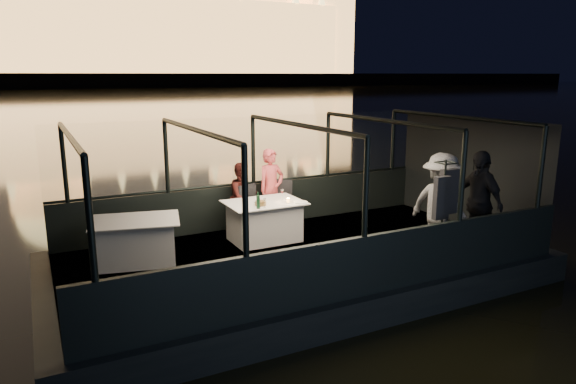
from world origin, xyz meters
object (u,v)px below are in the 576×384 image
person_woman_coral (271,193)px  chair_port_right (286,208)px  dining_table_aft (137,241)px  coat_stand (442,214)px  wine_bottle (258,201)px  person_man_maroon (243,196)px  passenger_dark (478,206)px  dining_table_central (264,221)px  chair_port_left (251,213)px  passenger_stripe (440,208)px

person_woman_coral → chair_port_right: bearing=-66.3°
dining_table_aft → chair_port_right: (3.10, 0.57, 0.06)m
coat_stand → wine_bottle: (-2.36, 2.14, 0.02)m
person_man_maroon → chair_port_right: bearing=-40.2°
chair_port_right → passenger_dark: 3.70m
passenger_dark → wine_bottle: passenger_dark is taller
person_woman_coral → wine_bottle: size_ratio=5.41×
passenger_dark → wine_bottle: (-3.41, 1.91, 0.06)m
dining_table_aft → person_woman_coral: 3.05m
dining_table_central → coat_stand: (2.06, -2.55, 0.51)m
chair_port_left → passenger_stripe: size_ratio=0.53×
passenger_dark → wine_bottle: bearing=-115.4°
dining_table_aft → chair_port_left: (2.34, 0.57, 0.06)m
chair_port_right → passenger_stripe: size_ratio=0.55×
passenger_stripe → passenger_dark: bearing=-119.3°
chair_port_left → passenger_dark: size_ratio=0.52×
person_man_maroon → passenger_dark: size_ratio=0.77×
chair_port_left → coat_stand: 3.72m
dining_table_aft → person_man_maroon: (2.28, 0.84, 0.36)m
chair_port_left → chair_port_right: size_ratio=0.97×
dining_table_aft → coat_stand: bearing=-28.5°
dining_table_central → passenger_dark: size_ratio=0.78×
passenger_stripe → chair_port_left: bearing=32.4°
chair_port_right → person_woman_coral: bearing=150.0°
passenger_dark → person_man_maroon: bearing=-129.2°
chair_port_left → wine_bottle: size_ratio=3.17×
chair_port_left → coat_stand: coat_stand is taller
chair_port_left → person_man_maroon: person_man_maroon is taller
person_man_maroon → person_woman_coral: bearing=-22.0°
chair_port_right → coat_stand: 3.33m
passenger_stripe → wine_bottle: (-2.73, 1.71, 0.06)m
dining_table_central → chair_port_right: (0.68, 0.45, 0.06)m
dining_table_central → passenger_dark: 3.90m
coat_stand → passenger_dark: bearing=12.4°
coat_stand → person_woman_coral: coat_stand is taller
person_man_maroon → passenger_stripe: size_ratio=0.78×
coat_stand → passenger_stripe: (0.37, 0.44, -0.05)m
person_woman_coral → coat_stand: bearing=-76.2°
person_man_maroon → wine_bottle: bearing=-120.0°
dining_table_aft → passenger_dark: passenger_dark is taller
person_man_maroon → passenger_dark: bearing=-65.1°
chair_port_right → passenger_stripe: bearing=-31.2°
dining_table_central → coat_stand: bearing=-51.0°
dining_table_aft → person_man_maroon: bearing=20.1°
person_woman_coral → passenger_dark: passenger_dark is taller
coat_stand → chair_port_right: bearing=114.8°
coat_stand → person_woman_coral: (-1.58, 3.27, -0.15)m
dining_table_aft → passenger_stripe: passenger_stripe is taller
dining_table_central → passenger_stripe: size_ratio=0.79×
passenger_dark → dining_table_central: bearing=-122.8°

